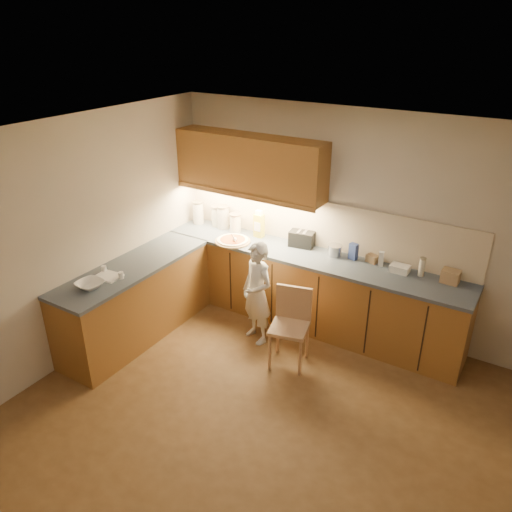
% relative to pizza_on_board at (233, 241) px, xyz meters
% --- Properties ---
extents(room, '(4.54, 4.50, 2.62)m').
position_rel_pizza_on_board_xyz_m(room, '(1.35, -1.54, 0.74)').
color(room, brown).
rests_on(room, ground).
extents(l_counter, '(3.77, 2.62, 0.92)m').
position_rel_pizza_on_board_xyz_m(l_counter, '(0.42, -0.29, -0.48)').
color(l_counter, '#96622B').
rests_on(l_counter, ground).
extents(backsplash, '(3.75, 0.02, 0.58)m').
position_rel_pizza_on_board_xyz_m(backsplash, '(0.97, 0.45, 0.27)').
color(backsplash, beige).
rests_on(backsplash, l_counter).
extents(upper_cabinets, '(1.95, 0.36, 0.73)m').
position_rel_pizza_on_board_xyz_m(upper_cabinets, '(0.07, 0.29, 0.91)').
color(upper_cabinets, '#96622B').
rests_on(upper_cabinets, ground).
extents(pizza_on_board, '(0.44, 0.44, 0.18)m').
position_rel_pizza_on_board_xyz_m(pizza_on_board, '(0.00, 0.00, 0.00)').
color(pizza_on_board, tan).
rests_on(pizza_on_board, l_counter).
extents(child, '(0.53, 0.44, 1.23)m').
position_rel_pizza_on_board_xyz_m(child, '(0.65, -0.48, -0.32)').
color(child, white).
rests_on(child, ground).
extents(wooden_chair, '(0.47, 0.47, 0.87)m').
position_rel_pizza_on_board_xyz_m(wooden_chair, '(1.17, -0.63, -0.44)').
color(wooden_chair, tan).
rests_on(wooden_chair, ground).
extents(mixing_bowl, '(0.29, 0.29, 0.07)m').
position_rel_pizza_on_board_xyz_m(mixing_bowl, '(-0.60, -1.74, 0.01)').
color(mixing_bowl, white).
rests_on(mixing_bowl, l_counter).
extents(canister_a, '(0.15, 0.15, 0.31)m').
position_rel_pizza_on_board_xyz_m(canister_a, '(-0.75, 0.29, 0.14)').
color(canister_a, silver).
rests_on(canister_a, l_counter).
extents(canister_b, '(0.16, 0.16, 0.28)m').
position_rel_pizza_on_board_xyz_m(canister_b, '(-0.48, 0.34, 0.12)').
color(canister_b, beige).
rests_on(canister_b, l_counter).
extents(canister_c, '(0.16, 0.16, 0.31)m').
position_rel_pizza_on_board_xyz_m(canister_c, '(-0.37, 0.32, 0.14)').
color(canister_c, beige).
rests_on(canister_c, l_counter).
extents(canister_d, '(0.15, 0.15, 0.25)m').
position_rel_pizza_on_board_xyz_m(canister_d, '(-0.16, 0.30, 0.11)').
color(canister_d, white).
rests_on(canister_d, l_counter).
extents(oil_jug, '(0.12, 0.09, 0.35)m').
position_rel_pizza_on_board_xyz_m(oil_jug, '(0.19, 0.32, 0.14)').
color(oil_jug, gold).
rests_on(oil_jug, l_counter).
extents(toaster, '(0.32, 0.21, 0.19)m').
position_rel_pizza_on_board_xyz_m(toaster, '(0.78, 0.34, 0.08)').
color(toaster, black).
rests_on(toaster, l_counter).
extents(steel_pot, '(0.17, 0.17, 0.13)m').
position_rel_pizza_on_board_xyz_m(steel_pot, '(1.23, 0.30, 0.05)').
color(steel_pot, '#AEAEB3').
rests_on(steel_pot, l_counter).
extents(blue_box, '(0.11, 0.09, 0.19)m').
position_rel_pizza_on_board_xyz_m(blue_box, '(1.45, 0.33, 0.08)').
color(blue_box, '#304592').
rests_on(blue_box, l_counter).
extents(card_box_a, '(0.15, 0.12, 0.09)m').
position_rel_pizza_on_board_xyz_m(card_box_a, '(1.67, 0.36, 0.02)').
color(card_box_a, '#997852').
rests_on(card_box_a, l_counter).
extents(white_bottle, '(0.07, 0.07, 0.17)m').
position_rel_pizza_on_board_xyz_m(white_bottle, '(1.78, 0.33, 0.06)').
color(white_bottle, silver).
rests_on(white_bottle, l_counter).
extents(flat_pack, '(0.21, 0.15, 0.08)m').
position_rel_pizza_on_board_xyz_m(flat_pack, '(2.01, 0.29, 0.02)').
color(flat_pack, silver).
rests_on(flat_pack, l_counter).
extents(tall_jar, '(0.07, 0.07, 0.21)m').
position_rel_pizza_on_board_xyz_m(tall_jar, '(2.23, 0.32, 0.09)').
color(tall_jar, white).
rests_on(tall_jar, l_counter).
extents(card_box_b, '(0.19, 0.15, 0.14)m').
position_rel_pizza_on_board_xyz_m(card_box_b, '(2.53, 0.32, 0.05)').
color(card_box_b, tan).
rests_on(card_box_b, l_counter).
extents(dough_cloth, '(0.28, 0.23, 0.02)m').
position_rel_pizza_on_board_xyz_m(dough_cloth, '(-0.62, -1.47, -0.01)').
color(dough_cloth, white).
rests_on(dough_cloth, l_counter).
extents(spice_jar_a, '(0.07, 0.07, 0.07)m').
position_rel_pizza_on_board_xyz_m(spice_jar_a, '(-0.74, -1.41, 0.02)').
color(spice_jar_a, white).
rests_on(spice_jar_a, l_counter).
extents(spice_jar_b, '(0.06, 0.06, 0.07)m').
position_rel_pizza_on_board_xyz_m(spice_jar_b, '(-0.48, -1.42, 0.02)').
color(spice_jar_b, white).
rests_on(spice_jar_b, l_counter).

